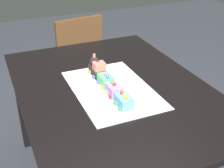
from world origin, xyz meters
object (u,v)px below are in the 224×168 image
Objects in this scene: cake_car_caboose_sky_blue at (124,101)px; cake_locomotive at (97,68)px; dining_table at (113,103)px; cake_car_flatbed_mint_green at (106,80)px; chair at (75,59)px; cake_car_tanker_lavender at (114,90)px.

cake_locomotive is at bearing 180.00° from cake_car_caboose_sky_blue.
dining_table is at bearing 11.37° from cake_locomotive.
dining_table is at bearing 47.43° from cake_car_flatbed_mint_green.
chair reaches higher than cake_car_caboose_sky_blue.
chair is 1.17m from cake_car_tanker_lavender.
dining_table is at bearing 77.57° from chair.
chair is 8.60× the size of cake_car_caboose_sky_blue.
cake_car_caboose_sky_blue is (0.24, -0.00, 0.00)m from cake_car_flatbed_mint_green.
cake_car_flatbed_mint_green and cake_car_tanker_lavender have the same top height.
cake_car_flatbed_mint_green is 1.00× the size of cake_car_tanker_lavender.
dining_table is 14.00× the size of cake_car_caboose_sky_blue.
dining_table is 14.00× the size of cake_car_tanker_lavender.
cake_car_flatbed_mint_green is at bearing 180.00° from cake_car_tanker_lavender.
cake_car_caboose_sky_blue is at bearing -0.00° from cake_car_flatbed_mint_green.
chair is 6.14× the size of cake_locomotive.
cake_car_flatbed_mint_green is (-0.03, -0.03, 0.14)m from dining_table.
cake_locomotive is 0.13m from cake_car_flatbed_mint_green.
dining_table is 14.00× the size of cake_car_flatbed_mint_green.
cake_locomotive is (0.87, -0.12, 0.32)m from chair.
cake_car_tanker_lavender is 1.00× the size of cake_car_caboose_sky_blue.
chair is at bearing 173.90° from cake_car_tanker_lavender.
cake_car_flatbed_mint_green is at bearing 180.00° from cake_car_caboose_sky_blue.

